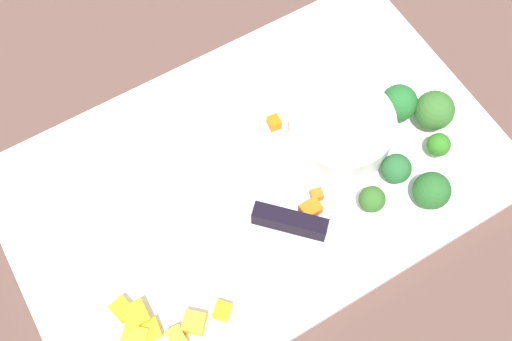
# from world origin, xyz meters

# --- Properties ---
(ground_plane) EXTENTS (4.00, 4.00, 0.00)m
(ground_plane) POSITION_xyz_m (0.00, 0.00, 0.00)
(ground_plane) COLOR brown
(cutting_board) EXTENTS (0.50, 0.32, 0.01)m
(cutting_board) POSITION_xyz_m (0.00, 0.00, 0.01)
(cutting_board) COLOR white
(cutting_board) RESTS_ON ground_plane
(prep_bowl) EXTENTS (0.11, 0.11, 0.04)m
(prep_bowl) POSITION_xyz_m (0.10, -0.01, 0.03)
(prep_bowl) COLOR white
(prep_bowl) RESTS_ON cutting_board
(chef_knife) EXTENTS (0.22, 0.22, 0.02)m
(chef_knife) POSITION_xyz_m (-0.03, -0.03, 0.02)
(chef_knife) COLOR silver
(chef_knife) RESTS_ON cutting_board
(carrot_dice_0) EXTENTS (0.02, 0.02, 0.01)m
(carrot_dice_0) POSITION_xyz_m (0.03, -0.06, 0.02)
(carrot_dice_0) COLOR orange
(carrot_dice_0) RESTS_ON cutting_board
(carrot_dice_1) EXTENTS (0.01, 0.02, 0.01)m
(carrot_dice_1) POSITION_xyz_m (0.05, 0.04, 0.02)
(carrot_dice_1) COLOR orange
(carrot_dice_1) RESTS_ON cutting_board
(carrot_dice_2) EXTENTS (0.01, 0.01, 0.01)m
(carrot_dice_2) POSITION_xyz_m (0.04, -0.05, 0.02)
(carrot_dice_2) COLOR orange
(carrot_dice_2) RESTS_ON cutting_board
(pepper_dice_0) EXTENTS (0.02, 0.02, 0.02)m
(pepper_dice_0) POSITION_xyz_m (-0.18, -0.06, 0.02)
(pepper_dice_0) COLOR yellow
(pepper_dice_0) RESTS_ON cutting_board
(pepper_dice_1) EXTENTS (0.02, 0.02, 0.02)m
(pepper_dice_1) POSITION_xyz_m (-0.15, -0.11, 0.02)
(pepper_dice_1) COLOR yellow
(pepper_dice_1) RESTS_ON cutting_board
(pepper_dice_2) EXTENTS (0.02, 0.02, 0.01)m
(pepper_dice_2) POSITION_xyz_m (-0.10, -0.11, 0.02)
(pepper_dice_2) COLOR yellow
(pepper_dice_2) RESTS_ON cutting_board
(pepper_dice_3) EXTENTS (0.02, 0.02, 0.01)m
(pepper_dice_3) POSITION_xyz_m (-0.16, -0.09, 0.02)
(pepper_dice_3) COLOR yellow
(pepper_dice_3) RESTS_ON cutting_board
(pepper_dice_4) EXTENTS (0.02, 0.02, 0.02)m
(pepper_dice_4) POSITION_xyz_m (-0.17, -0.07, 0.02)
(pepper_dice_4) COLOR yellow
(pepper_dice_4) RESTS_ON cutting_board
(pepper_dice_5) EXTENTS (0.03, 0.03, 0.02)m
(pepper_dice_5) POSITION_xyz_m (-0.18, -0.09, 0.02)
(pepper_dice_5) COLOR yellow
(pepper_dice_5) RESTS_ON cutting_board
(pepper_dice_6) EXTENTS (0.03, 0.03, 0.02)m
(pepper_dice_6) POSITION_xyz_m (-0.13, -0.10, 0.02)
(pepper_dice_6) COLOR yellow
(pepper_dice_6) RESTS_ON cutting_board
(broccoli_floret_0) EXTENTS (0.04, 0.04, 0.05)m
(broccoli_floret_0) POSITION_xyz_m (0.19, -0.04, 0.04)
(broccoli_floret_0) COLOR #80AE65
(broccoli_floret_0) RESTS_ON cutting_board
(broccoli_floret_1) EXTENTS (0.04, 0.04, 0.04)m
(broccoli_floret_1) POSITION_xyz_m (0.13, -0.11, 0.03)
(broccoli_floret_1) COLOR #85BF59
(broccoli_floret_1) RESTS_ON cutting_board
(broccoli_floret_2) EXTENTS (0.04, 0.04, 0.04)m
(broccoli_floret_2) POSITION_xyz_m (0.16, -0.01, 0.03)
(broccoli_floret_2) COLOR #81C35F
(broccoli_floret_2) RESTS_ON cutting_board
(broccoli_floret_3) EXTENTS (0.03, 0.03, 0.03)m
(broccoli_floret_3) POSITION_xyz_m (0.08, -0.09, 0.03)
(broccoli_floret_3) COLOR #85C068
(broccoli_floret_3) RESTS_ON cutting_board
(broccoli_floret_4) EXTENTS (0.03, 0.03, 0.03)m
(broccoli_floret_4) POSITION_xyz_m (0.12, -0.07, 0.03)
(broccoli_floret_4) COLOR #92C067
(broccoli_floret_4) RESTS_ON cutting_board
(broccoli_floret_5) EXTENTS (0.02, 0.02, 0.03)m
(broccoli_floret_5) POSITION_xyz_m (0.17, -0.07, 0.03)
(broccoli_floret_5) COLOR #85BF5F
(broccoli_floret_5) RESTS_ON cutting_board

